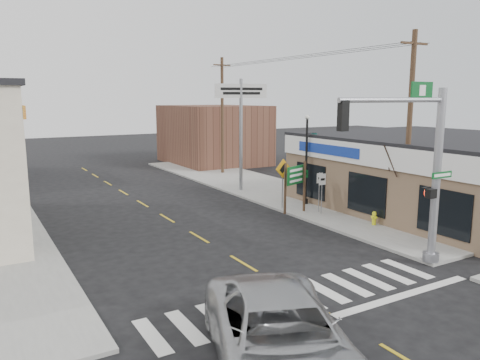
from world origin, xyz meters
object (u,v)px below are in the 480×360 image
traffic_signal_pole (424,159)px  guide_sign (295,180)px  dance_center_sign (241,108)px  lamp_post (307,153)px  utility_pole_near (409,131)px  utility_pole_far (222,115)px  suv (280,338)px  bare_tree (399,152)px  fire_hydrant (374,218)px

traffic_signal_pole → guide_sign: (0.93, 8.85, -2.21)m
guide_sign → dance_center_sign: size_ratio=0.37×
lamp_post → utility_pole_near: 7.04m
traffic_signal_pole → utility_pole_far: (4.10, 23.15, 0.82)m
utility_pole_near → utility_pole_far: 19.68m
traffic_signal_pole → suv: bearing=-158.1°
utility_pole_near → bare_tree: bearing=70.5°
suv → lamp_post: (11.29, 13.38, 2.25)m
suv → traffic_signal_pole: size_ratio=0.97×
fire_hydrant → bare_tree: size_ratio=0.15×
lamp_post → bare_tree: lamp_post is taller
bare_tree → utility_pole_near: (-0.30, -0.74, 1.07)m
dance_center_sign → utility_pole_far: utility_pole_far is taller
traffic_signal_pole → lamp_post: bearing=76.4°
guide_sign → traffic_signal_pole: bearing=-115.4°
fire_hydrant → bare_tree: bearing=-37.8°
traffic_signal_pole → bare_tree: size_ratio=1.46×
utility_pole_far → fire_hydrant: bearing=-101.7°
dance_center_sign → utility_pole_far: size_ratio=0.79×
fire_hydrant → lamp_post: bearing=89.3°
traffic_signal_pole → lamp_post: (2.86, 10.31, -0.98)m
dance_center_sign → utility_pole_near: 12.55m
dance_center_sign → utility_pole_near: (1.66, -12.41, -0.83)m
dance_center_sign → bare_tree: dance_center_sign is taller
lamp_post → bare_tree: size_ratio=1.13×
fire_hydrant → dance_center_sign: bearing=96.0°
suv → traffic_signal_pole: 9.53m
traffic_signal_pole → utility_pole_near: size_ratio=0.74×
dance_center_sign → suv: bearing=-101.4°
traffic_signal_pole → fire_hydrant: 6.68m
suv → fire_hydrant: (11.23, 7.92, -0.41)m
dance_center_sign → bare_tree: size_ratio=1.61×
guide_sign → dance_center_sign: bearing=64.9°
lamp_post → bare_tree: bearing=-96.5°
guide_sign → utility_pole_near: (2.36, -5.36, 2.91)m
lamp_post → fire_hydrant: bearing=-104.1°
bare_tree → lamp_post: bearing=96.9°
guide_sign → fire_hydrant: guide_sign is taller
bare_tree → utility_pole_near: 1.34m
lamp_post → utility_pole_near: bearing=-99.7°
guide_sign → utility_pole_near: 6.54m
fire_hydrant → utility_pole_far: (1.31, 18.30, 4.47)m
fire_hydrant → traffic_signal_pole: bearing=-120.0°
utility_pole_far → suv: bearing=-123.1°
lamp_post → guide_sign: bearing=-156.2°
bare_tree → utility_pole_near: utility_pole_near is taller
fire_hydrant → utility_pole_near: bearing=-70.0°
bare_tree → traffic_signal_pole: bearing=-130.4°
suv → utility_pole_far: utility_pole_far is taller
fire_hydrant → lamp_post: 6.08m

